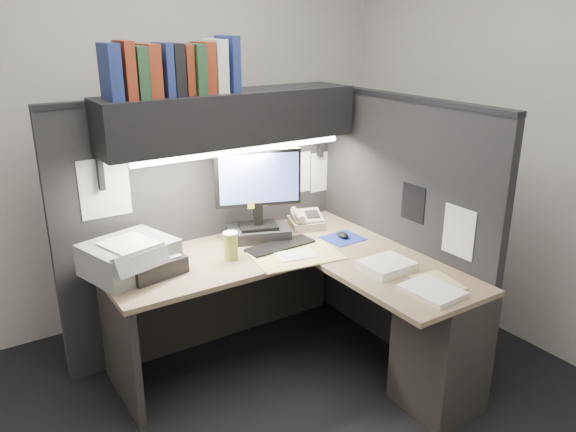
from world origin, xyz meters
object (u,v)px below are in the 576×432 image
at_px(desk, 345,317).
at_px(monitor, 258,205).
at_px(telephone, 306,221).
at_px(overhead_shelf, 230,117).
at_px(keyboard, 280,246).
at_px(notebook_stack, 152,265).
at_px(printer, 129,257).
at_px(coffee_cup, 231,247).

bearing_deg(desk, monitor, 103.18).
height_order(monitor, telephone, monitor).
relative_size(overhead_shelf, telephone, 7.01).
distance_m(desk, keyboard, 0.58).
bearing_deg(notebook_stack, keyboard, -5.58).
relative_size(keyboard, printer, 0.99).
bearing_deg(keyboard, printer, 167.26).
bearing_deg(desk, overhead_shelf, 111.79).
bearing_deg(printer, overhead_shelf, -6.75).
bearing_deg(coffee_cup, monitor, 32.74).
xyz_separation_m(overhead_shelf, notebook_stack, (-0.61, -0.19, -0.72)).
distance_m(keyboard, notebook_stack, 0.78).
distance_m(desk, overhead_shelf, 1.33).
xyz_separation_m(desk, overhead_shelf, (-0.30, 0.75, 1.06)).
distance_m(overhead_shelf, telephone, 0.89).
height_order(telephone, notebook_stack, notebook_stack).
height_order(telephone, coffee_cup, coffee_cup).
bearing_deg(desk, telephone, 73.04).
bearing_deg(monitor, printer, -156.89).
height_order(overhead_shelf, telephone, overhead_shelf).
bearing_deg(printer, desk, -48.40).
bearing_deg(overhead_shelf, keyboard, -56.88).
distance_m(desk, printer, 1.25).
bearing_deg(printer, monitor, -12.57).
relative_size(coffee_cup, printer, 0.35).
height_order(printer, notebook_stack, printer).
height_order(desk, notebook_stack, notebook_stack).
bearing_deg(notebook_stack, desk, -31.82).
bearing_deg(coffee_cup, printer, 165.36).
relative_size(desk, overhead_shelf, 1.10).
relative_size(telephone, printer, 0.50).
xyz_separation_m(keyboard, coffee_cup, (-0.33, 0.01, 0.07)).
height_order(monitor, notebook_stack, monitor).
distance_m(telephone, coffee_cup, 0.71).
height_order(overhead_shelf, keyboard, overhead_shelf).
bearing_deg(monitor, overhead_shelf, 175.18).
relative_size(overhead_shelf, coffee_cup, 10.12).
relative_size(desk, monitor, 2.97).
relative_size(telephone, coffee_cup, 1.44).
relative_size(overhead_shelf, keyboard, 3.58).
xyz_separation_m(keyboard, printer, (-0.87, 0.15, 0.08)).
xyz_separation_m(keyboard, telephone, (0.34, 0.22, 0.03)).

